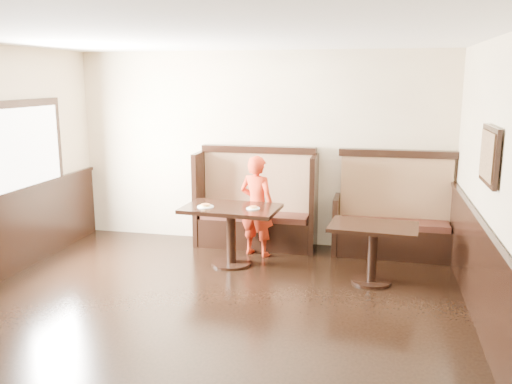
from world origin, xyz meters
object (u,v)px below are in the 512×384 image
(booth_main, at_px, (256,210))
(table_main, at_px, (231,220))
(table_neighbor, at_px, (373,240))
(child, at_px, (257,206))
(booth_neighbor, at_px, (394,221))

(booth_main, height_order, table_main, booth_main)
(table_neighbor, bearing_deg, table_main, 177.07)
(booth_main, height_order, child, booth_main)
(booth_main, xyz_separation_m, table_main, (-0.14, -0.90, 0.07))
(table_main, xyz_separation_m, child, (0.24, 0.46, 0.10))
(booth_neighbor, bearing_deg, table_main, -156.65)
(booth_main, bearing_deg, booth_neighbor, -0.05)
(booth_main, relative_size, table_neighbor, 1.63)
(booth_main, distance_m, booth_neighbor, 1.95)
(child, bearing_deg, booth_main, -59.51)
(booth_main, distance_m, child, 0.48)
(table_main, bearing_deg, booth_main, 84.93)
(table_main, height_order, child, child)
(booth_main, distance_m, table_neighbor, 2.04)
(table_main, bearing_deg, table_neighbor, -4.18)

